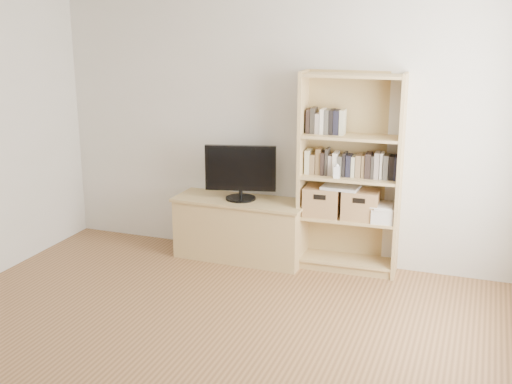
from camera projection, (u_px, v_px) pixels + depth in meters
The scene contains 11 objects.
back_wall at pixel (282, 123), 5.97m from camera, with size 4.50×0.02×2.60m, color beige.
tv_stand at pixel (241, 230), 6.15m from camera, with size 1.23×0.46×0.56m, color tan.
bookshelf at pixel (350, 174), 5.71m from camera, with size 0.90×0.32×1.80m, color tan.
television at pixel (241, 172), 5.99m from camera, with size 0.66×0.05×0.52m, color black.
books_row_mid at pixel (351, 163), 5.70m from camera, with size 0.88×0.17×0.24m, color beige.
books_row_upper at pixel (330, 122), 5.66m from camera, with size 0.41×0.15×0.21m, color beige.
baby_monitor at pixel (337, 172), 5.64m from camera, with size 0.06×0.04×0.11m, color white.
basket_left at pixel (322, 201), 5.84m from camera, with size 0.32×0.26×0.26m, color #AD844E.
basket_right at pixel (361, 204), 5.74m from camera, with size 0.32×0.26×0.26m, color #AD844E.
laptop at pixel (341, 187), 5.75m from camera, with size 0.33×0.23×0.03m, color white.
magazine_stack at pixel (383, 214), 5.70m from camera, with size 0.19×0.28×0.13m, color silver.
Camera 1 is at (1.80, -3.15, 2.28)m, focal length 45.00 mm.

